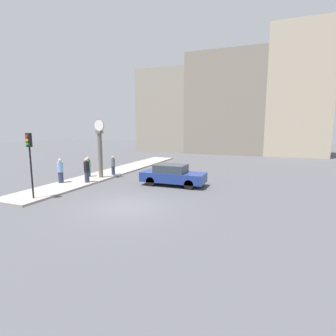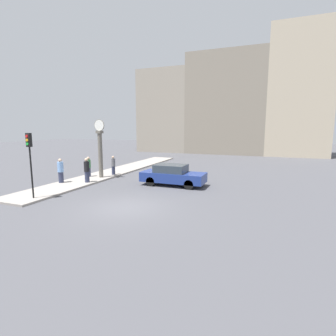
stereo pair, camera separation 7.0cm
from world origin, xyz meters
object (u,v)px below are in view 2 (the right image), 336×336
Objects in this scene: traffic_light_near at (30,152)px; street_clock at (100,149)px; pedestrian_grey_jacket at (113,165)px; pedestrian_black_jacket at (87,170)px; sedan_car at (173,175)px; pedestrian_blue_stripe at (61,171)px; pedestrian_green_hoodie at (89,167)px.

street_clock is (-0.14, 6.57, -0.40)m from traffic_light_near.
pedestrian_grey_jacket is at bearing 89.22° from traffic_light_near.
pedestrian_grey_jacket is at bearing 79.83° from street_clock.
traffic_light_near reaches higher than pedestrian_black_jacket.
pedestrian_blue_stripe is at bearing -161.16° from sedan_car.
traffic_light_near is at bearing -133.11° from sedan_car.
traffic_light_near is 6.82m from pedestrian_green_hoodie.
sedan_car is 6.34m from street_clock.
sedan_car is 6.08m from pedestrian_grey_jacket.
traffic_light_near is 2.31× the size of pedestrian_grey_jacket.
street_clock is 3.40m from pedestrian_blue_stripe.
pedestrian_grey_jacket is at bearing 47.53° from pedestrian_green_hoodie.
pedestrian_blue_stripe reaches higher than pedestrian_green_hoodie.
sedan_car is at bearing -14.61° from pedestrian_grey_jacket.
pedestrian_green_hoodie reaches higher than pedestrian_grey_jacket.
traffic_light_near reaches higher than pedestrian_blue_stripe.
traffic_light_near reaches higher than pedestrian_green_hoodie.
street_clock reaches higher than sedan_car.
pedestrian_black_jacket is at bearing 25.65° from pedestrian_blue_stripe.
pedestrian_grey_jacket is (1.36, 1.48, -0.01)m from pedestrian_green_hoodie.
pedestrian_green_hoodie is 1.01× the size of pedestrian_grey_jacket.
pedestrian_blue_stripe is at bearing -97.59° from pedestrian_green_hoodie.
traffic_light_near is (-5.99, -6.40, 1.99)m from sedan_car.
street_clock is at bearing 178.48° from sedan_car.
street_clock is 2.57× the size of pedestrian_black_jacket.
street_clock reaches higher than pedestrian_grey_jacket.
street_clock is 2.38m from pedestrian_black_jacket.
pedestrian_blue_stripe reaches higher than pedestrian_grey_jacket.
sedan_car is 1.23× the size of traffic_light_near.
pedestrian_blue_stripe is 1.10× the size of pedestrian_grey_jacket.
pedestrian_grey_jacket is (0.05, 3.33, -0.09)m from pedestrian_black_jacket.
street_clock is at bearing -100.17° from pedestrian_grey_jacket.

